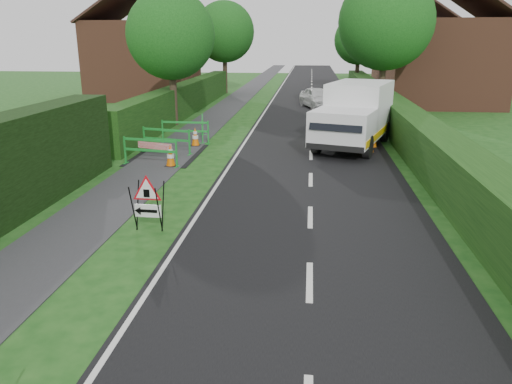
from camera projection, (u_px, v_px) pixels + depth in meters
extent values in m
plane|color=#164614|center=(162.00, 302.00, 8.50)|extent=(120.00, 120.00, 0.00)
cube|color=black|center=(312.00, 93.00, 41.51)|extent=(6.00, 90.00, 0.02)
cube|color=#2D2D30|center=(246.00, 92.00, 42.07)|extent=(2.00, 90.00, 0.02)
cube|color=#14380F|center=(186.00, 114.00, 29.92)|extent=(1.00, 24.00, 1.80)
cube|color=#14380F|center=(398.00, 136.00, 23.04)|extent=(1.20, 50.00, 1.50)
cube|color=brown|center=(145.00, 61.00, 37.23)|extent=(7.00, 7.00, 5.50)
cube|color=#331E19|center=(118.00, 6.00, 36.28)|extent=(4.00, 7.40, 2.58)
cube|color=#331E19|center=(165.00, 6.00, 35.92)|extent=(4.00, 7.40, 2.58)
cube|color=brown|center=(441.00, 63.00, 33.18)|extent=(7.00, 7.00, 5.50)
cube|color=#331E19|center=(420.00, 2.00, 32.23)|extent=(4.00, 7.40, 2.58)
cube|color=#331E19|center=(476.00, 1.00, 31.87)|extent=(4.00, 7.40, 2.58)
cube|color=brown|center=(415.00, 56.00, 46.38)|extent=(7.00, 7.00, 5.50)
cube|color=#331E19|center=(399.00, 13.00, 45.43)|extent=(4.00, 7.40, 2.58)
cube|color=#331E19|center=(439.00, 12.00, 45.07)|extent=(4.00, 7.40, 2.58)
cube|color=#331E19|center=(420.00, 0.00, 44.93)|extent=(0.25, 7.40, 0.18)
cylinder|color=#2D2116|center=(174.00, 99.00, 25.70)|extent=(0.36, 0.36, 2.62)
sphere|color=#124613|center=(171.00, 35.00, 24.76)|extent=(4.40, 4.40, 4.40)
cylinder|color=#2D2116|center=(381.00, 91.00, 28.32)|extent=(0.36, 0.36, 2.97)
sphere|color=#124613|center=(386.00, 22.00, 27.23)|extent=(5.20, 5.20, 5.20)
cylinder|color=#2D2116|center=(225.00, 76.00, 40.87)|extent=(0.36, 0.36, 2.80)
sphere|color=#124613|center=(224.00, 32.00, 39.86)|extent=(4.80, 4.80, 4.80)
cylinder|color=#2D2116|center=(357.00, 76.00, 43.60)|extent=(0.36, 0.36, 2.45)
sphere|color=#124613|center=(359.00, 40.00, 42.71)|extent=(4.20, 4.20, 4.20)
cylinder|color=black|center=(133.00, 209.00, 11.38)|extent=(0.04, 0.35, 1.14)
cylinder|color=black|center=(138.00, 205.00, 11.65)|extent=(0.04, 0.35, 1.14)
cylinder|color=black|center=(159.00, 210.00, 11.29)|extent=(0.04, 0.35, 1.14)
cylinder|color=black|center=(163.00, 206.00, 11.56)|extent=(0.04, 0.35, 1.14)
cube|color=white|center=(148.00, 211.00, 11.47)|extent=(0.63, 0.05, 0.31)
cube|color=black|center=(148.00, 211.00, 11.46)|extent=(0.45, 0.03, 0.07)
cone|color=black|center=(138.00, 211.00, 11.49)|extent=(0.15, 0.19, 0.18)
cube|color=black|center=(146.00, 193.00, 11.33)|extent=(0.14, 0.02, 0.18)
cube|color=silver|center=(359.00, 108.00, 21.05)|extent=(3.16, 4.04, 2.12)
cube|color=silver|center=(343.00, 127.00, 18.83)|extent=(2.78, 2.84, 1.29)
cube|color=black|center=(336.00, 123.00, 17.77)|extent=(1.92, 0.82, 0.59)
cube|color=yellow|center=(326.00, 129.00, 20.83)|extent=(1.66, 5.18, 0.26)
cube|color=yellow|center=(380.00, 133.00, 19.98)|extent=(1.66, 5.18, 0.26)
cube|color=black|center=(335.00, 148.00, 18.05)|extent=(2.09, 0.77, 0.22)
cylinder|color=black|center=(317.00, 143.00, 19.35)|extent=(0.52, 0.92, 0.88)
cylinder|color=black|center=(368.00, 147.00, 18.59)|extent=(0.52, 0.92, 0.88)
cylinder|color=black|center=(340.00, 128.00, 22.45)|extent=(0.52, 0.92, 0.88)
cylinder|color=black|center=(385.00, 132.00, 21.69)|extent=(0.52, 0.92, 0.88)
cube|color=black|center=(369.00, 152.00, 19.65)|extent=(0.38, 0.38, 0.04)
cone|color=#E16407|center=(370.00, 142.00, 19.53)|extent=(0.32, 0.32, 0.75)
cylinder|color=white|center=(370.00, 143.00, 19.54)|extent=(0.25, 0.25, 0.14)
cylinder|color=white|center=(370.00, 139.00, 19.49)|extent=(0.17, 0.17, 0.10)
cube|color=black|center=(373.00, 147.00, 20.58)|extent=(0.38, 0.38, 0.04)
cone|color=#E16407|center=(373.00, 138.00, 20.46)|extent=(0.32, 0.32, 0.75)
cylinder|color=white|center=(373.00, 139.00, 20.47)|extent=(0.25, 0.25, 0.14)
cylinder|color=white|center=(374.00, 134.00, 20.42)|extent=(0.17, 0.17, 0.10)
cube|color=black|center=(364.00, 133.00, 23.67)|extent=(0.38, 0.38, 0.04)
cone|color=#E16407|center=(365.00, 125.00, 23.56)|extent=(0.32, 0.32, 0.75)
cylinder|color=white|center=(365.00, 126.00, 23.57)|extent=(0.25, 0.25, 0.14)
cylinder|color=white|center=(365.00, 122.00, 23.51)|extent=(0.17, 0.17, 0.10)
cube|color=black|center=(171.00, 166.00, 17.56)|extent=(0.38, 0.38, 0.04)
cone|color=#E16407|center=(170.00, 155.00, 17.44)|extent=(0.32, 0.32, 0.75)
cylinder|color=white|center=(170.00, 156.00, 17.45)|extent=(0.25, 0.25, 0.14)
cylinder|color=white|center=(170.00, 151.00, 17.40)|extent=(0.17, 0.17, 0.10)
cube|color=black|center=(196.00, 145.00, 20.91)|extent=(0.38, 0.38, 0.04)
cone|color=#E16407|center=(195.00, 136.00, 20.80)|extent=(0.32, 0.32, 0.75)
cylinder|color=white|center=(195.00, 137.00, 20.81)|extent=(0.25, 0.25, 0.14)
cylinder|color=white|center=(195.00, 133.00, 20.75)|extent=(0.17, 0.17, 0.10)
cube|color=#198B2C|center=(125.00, 150.00, 17.78)|extent=(0.06, 0.06, 1.00)
cube|color=#198B2C|center=(176.00, 154.00, 17.25)|extent=(0.06, 0.06, 1.00)
cube|color=#198B2C|center=(150.00, 140.00, 17.39)|extent=(1.98, 0.39, 0.08)
cube|color=#198B2C|center=(150.00, 150.00, 17.50)|extent=(1.98, 0.39, 0.08)
cube|color=#198B2C|center=(126.00, 163.00, 17.92)|extent=(0.12, 0.36, 0.04)
cube|color=#198B2C|center=(177.00, 167.00, 17.39)|extent=(0.12, 0.36, 0.04)
cube|color=#198B2C|center=(144.00, 139.00, 19.76)|extent=(0.06, 0.06, 1.00)
cube|color=#198B2C|center=(189.00, 142.00, 19.11)|extent=(0.06, 0.06, 1.00)
cube|color=#198B2C|center=(166.00, 130.00, 19.31)|extent=(1.95, 0.52, 0.08)
cube|color=#198B2C|center=(166.00, 139.00, 19.42)|extent=(1.95, 0.52, 0.08)
cube|color=#198B2C|center=(145.00, 151.00, 19.90)|extent=(0.14, 0.35, 0.04)
cube|color=#198B2C|center=(190.00, 155.00, 19.25)|extent=(0.14, 0.35, 0.04)
cube|color=#198B2C|center=(163.00, 132.00, 21.34)|extent=(0.05, 0.05, 1.00)
cube|color=#198B2C|center=(208.00, 133.00, 21.08)|extent=(0.05, 0.05, 1.00)
cube|color=#198B2C|center=(185.00, 122.00, 21.09)|extent=(2.00, 0.12, 0.08)
cube|color=#198B2C|center=(185.00, 131.00, 21.20)|extent=(2.00, 0.12, 0.08)
cube|color=#198B2C|center=(163.00, 143.00, 21.49)|extent=(0.07, 0.35, 0.04)
cube|color=#198B2C|center=(209.00, 144.00, 21.22)|extent=(0.07, 0.35, 0.04)
cube|color=#198B2C|center=(202.00, 132.00, 21.19)|extent=(0.06, 0.06, 1.00)
cube|color=#198B2C|center=(203.00, 125.00, 23.09)|extent=(0.06, 0.06, 1.00)
cube|color=#198B2C|center=(202.00, 119.00, 22.02)|extent=(0.46, 1.97, 0.08)
cube|color=#198B2C|center=(202.00, 127.00, 22.13)|extent=(0.46, 1.97, 0.08)
cube|color=#198B2C|center=(203.00, 143.00, 21.33)|extent=(0.35, 0.13, 0.04)
cube|color=#198B2C|center=(203.00, 135.00, 23.23)|extent=(0.35, 0.13, 0.04)
cube|color=red|center=(155.00, 158.00, 18.86)|extent=(1.44, 0.50, 0.25)
imported|color=silver|center=(318.00, 98.00, 32.18)|extent=(2.69, 4.19, 1.33)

